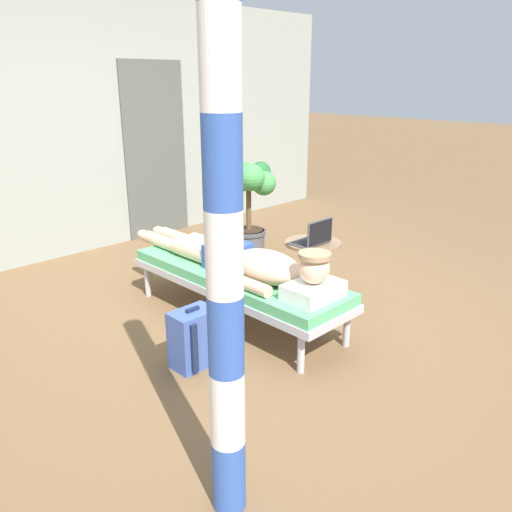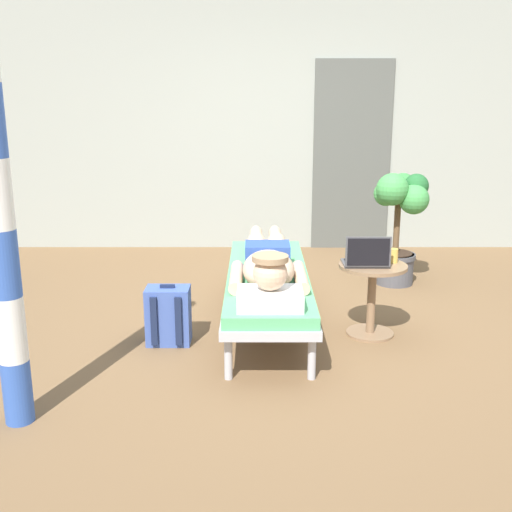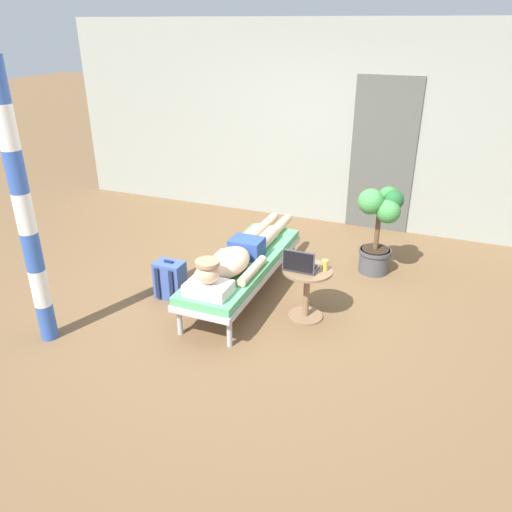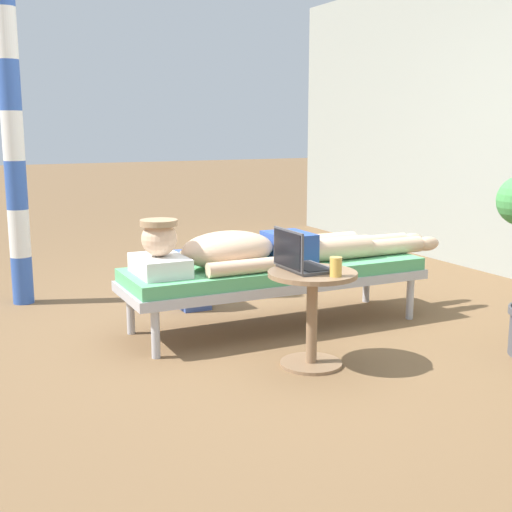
{
  "view_description": "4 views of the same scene",
  "coord_description": "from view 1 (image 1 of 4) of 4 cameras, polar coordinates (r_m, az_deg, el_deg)",
  "views": [
    {
      "loc": [
        -2.74,
        -2.7,
        1.85
      ],
      "look_at": [
        -0.14,
        -0.09,
        0.58
      ],
      "focal_mm": 36.33,
      "sensor_mm": 36.0,
      "label": 1
    },
    {
      "loc": [
        -0.25,
        -4.27,
        1.69
      ],
      "look_at": [
        -0.27,
        0.05,
        0.56
      ],
      "focal_mm": 43.64,
      "sensor_mm": 36.0,
      "label": 2
    },
    {
      "loc": [
        1.71,
        -4.14,
        2.64
      ],
      "look_at": [
        -0.04,
        0.15,
        0.46
      ],
      "focal_mm": 35.07,
      "sensor_mm": 36.0,
      "label": 3
    },
    {
      "loc": [
        3.61,
        -1.89,
        1.29
      ],
      "look_at": [
        -0.11,
        -0.06,
        0.49
      ],
      "focal_mm": 47.68,
      "sensor_mm": 36.0,
      "label": 4
    }
  ],
  "objects": [
    {
      "name": "ground_plane",
      "position": [
        4.27,
        0.53,
        -6.6
      ],
      "size": [
        40.0,
        40.0,
        0.0
      ],
      "primitive_type": "plane",
      "color": "brown"
    },
    {
      "name": "house_wall_back",
      "position": [
        5.97,
        -19.65,
        13.23
      ],
      "size": [
        7.6,
        0.2,
        2.7
      ],
      "primitive_type": "cube",
      "color": "#999E93",
      "rests_on": "ground"
    },
    {
      "name": "house_door_panel",
      "position": [
        6.38,
        -11.02,
        11.29
      ],
      "size": [
        0.84,
        0.03,
        2.04
      ],
      "primitive_type": "cube",
      "color": "#545651",
      "rests_on": "ground"
    },
    {
      "name": "lounge_chair",
      "position": [
        4.09,
        -2.16,
        -2.5
      ],
      "size": [
        0.61,
        1.98,
        0.42
      ],
      "color": "#B7B7BC",
      "rests_on": "ground"
    },
    {
      "name": "person_reclining",
      "position": [
        3.96,
        -1.17,
        -0.55
      ],
      "size": [
        0.53,
        2.17,
        0.33
      ],
      "color": "white",
      "rests_on": "lounge_chair"
    },
    {
      "name": "side_table",
      "position": [
        4.49,
        6.23,
        -0.47
      ],
      "size": [
        0.48,
        0.48,
        0.52
      ],
      "color": "#8C6B4C",
      "rests_on": "ground"
    },
    {
      "name": "laptop",
      "position": [
        4.34,
        6.36,
        1.99
      ],
      "size": [
        0.31,
        0.24,
        0.23
      ],
      "color": "#4C4C51",
      "rests_on": "side_table"
    },
    {
      "name": "drink_glass",
      "position": [
        4.56,
        7.05,
        2.7
      ],
      "size": [
        0.06,
        0.06,
        0.1
      ],
      "primitive_type": "cylinder",
      "color": "gold",
      "rests_on": "side_table"
    },
    {
      "name": "backpack",
      "position": [
        3.53,
        -6.91,
        -9.01
      ],
      "size": [
        0.3,
        0.26,
        0.42
      ],
      "color": "#3F59A5",
      "rests_on": "ground"
    },
    {
      "name": "potted_plant",
      "position": [
        5.52,
        -0.63,
        6.31
      ],
      "size": [
        0.47,
        0.51,
        1.02
      ],
      "color": "#4C4C51",
      "rests_on": "ground"
    },
    {
      "name": "porch_post",
      "position": [
        1.98,
        -3.52,
        0.29
      ],
      "size": [
        0.15,
        0.15,
        2.43
      ],
      "color": "#3359B2",
      "rests_on": "ground"
    }
  ]
}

